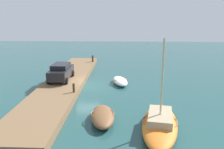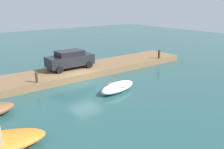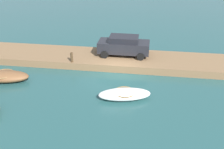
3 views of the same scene
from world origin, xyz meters
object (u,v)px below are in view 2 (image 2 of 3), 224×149
at_px(mooring_post_west, 159,54).
at_px(parked_car, 70,59).
at_px(rowboat_white, 118,87).
at_px(mooring_post_mid_west, 37,77).

bearing_deg(mooring_post_west, parked_car, -12.08).
bearing_deg(parked_car, rowboat_white, 97.25).
height_order(rowboat_white, mooring_post_west, mooring_post_west).
bearing_deg(mooring_post_mid_west, parked_car, -152.28).
height_order(mooring_post_west, mooring_post_mid_west, mooring_post_west).
distance_m(mooring_post_mid_west, parked_car, 4.56).
height_order(rowboat_white, parked_car, parked_car).
xyz_separation_m(rowboat_white, parked_car, (0.75, -6.14, 1.16)).
height_order(rowboat_white, mooring_post_mid_west, mooring_post_mid_west).
xyz_separation_m(mooring_post_mid_west, parked_car, (-4.01, -2.11, 0.49)).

